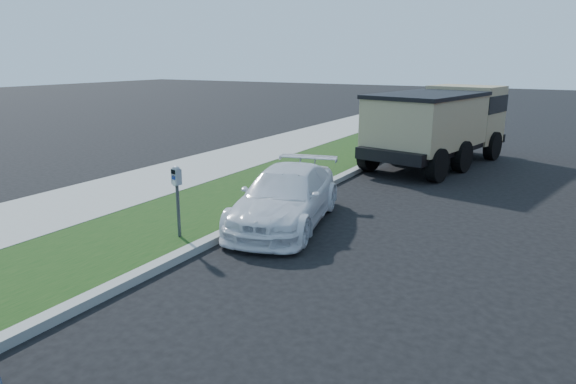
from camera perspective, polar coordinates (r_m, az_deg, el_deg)
The scene contains 5 objects.
ground at distance 9.02m, azimuth 4.65°, elevation -8.69°, with size 120.00×120.00×0.00m, color black.
streetside at distance 13.58m, azimuth -13.32°, elevation -0.67°, with size 6.12×50.00×0.15m.
parking_meter at distance 10.17m, azimuth -12.25°, elevation 0.69°, with size 0.22×0.18×1.43m.
white_wagon at distance 11.28m, azimuth -0.09°, elevation -0.50°, with size 1.73×4.25×1.23m, color white.
dump_truck at distance 18.46m, azimuth 16.64°, elevation 7.50°, with size 3.69×6.94×2.58m.
Camera 1 is at (3.45, -7.53, 3.58)m, focal length 32.00 mm.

